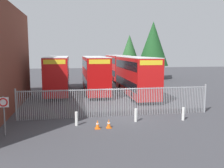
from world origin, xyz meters
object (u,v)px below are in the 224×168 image
(double_decker_bus_behind_fence_left, at_px, (58,73))
(traffic_cone_mid_forecourt, at_px, (97,124))
(double_decker_bus_behind_fence_right, at_px, (95,73))
(bollard_near_left, at_px, (76,119))
(double_decker_bus_far_back, at_px, (117,67))
(bollard_center_front, at_px, (136,115))
(double_decker_bus_near_gate, at_px, (136,75))
(traffic_cone_by_gate, at_px, (109,124))
(bollard_near_right, at_px, (183,114))
(speed_limit_sign_post, at_px, (4,107))

(double_decker_bus_behind_fence_left, xyz_separation_m, traffic_cone_mid_forecourt, (3.24, -14.54, -2.13))
(double_decker_bus_behind_fence_right, xyz_separation_m, bollard_near_left, (-2.51, -13.25, -1.95))
(double_decker_bus_far_back, height_order, bollard_center_front, double_decker_bus_far_back)
(bollard_near_left, bearing_deg, traffic_cone_mid_forecourt, -35.40)
(double_decker_bus_near_gate, distance_m, double_decker_bus_far_back, 15.58)
(bollard_center_front, height_order, traffic_cone_mid_forecourt, bollard_center_front)
(bollard_near_left, xyz_separation_m, traffic_cone_mid_forecourt, (1.33, -0.94, -0.19))
(traffic_cone_by_gate, xyz_separation_m, traffic_cone_mid_forecourt, (-0.75, -0.04, 0.00))
(bollard_near_left, xyz_separation_m, bollard_near_right, (7.72, 0.03, 0.00))
(double_decker_bus_far_back, distance_m, bollard_near_right, 25.90)
(double_decker_bus_far_back, bearing_deg, speed_limit_sign_post, -113.47)
(double_decker_bus_far_back, bearing_deg, bollard_near_right, -89.80)
(double_decker_bus_near_gate, xyz_separation_m, bollard_near_right, (0.86, -10.27, -1.95))
(double_decker_bus_behind_fence_left, distance_m, double_decker_bus_far_back, 15.54)
(double_decker_bus_far_back, bearing_deg, double_decker_bus_near_gate, -92.85)
(double_decker_bus_behind_fence_right, height_order, double_decker_bus_far_back, same)
(double_decker_bus_behind_fence_right, height_order, traffic_cone_mid_forecourt, double_decker_bus_behind_fence_right)
(bollard_near_right, bearing_deg, double_decker_bus_near_gate, 94.81)
(double_decker_bus_behind_fence_right, distance_m, double_decker_bus_far_back, 13.61)
(double_decker_bus_behind_fence_right, bearing_deg, traffic_cone_mid_forecourt, -94.75)
(double_decker_bus_behind_fence_right, xyz_separation_m, bollard_center_front, (1.70, -13.01, -1.95))
(bollard_near_right, bearing_deg, double_decker_bus_behind_fence_right, 111.53)
(speed_limit_sign_post, bearing_deg, bollard_near_right, 6.94)
(traffic_cone_by_gate, bearing_deg, double_decker_bus_behind_fence_left, 105.37)
(double_decker_bus_behind_fence_right, bearing_deg, bollard_near_left, -100.71)
(double_decker_bus_behind_fence_left, relative_size, bollard_center_front, 11.38)
(bollard_center_front, bearing_deg, bollard_near_left, -176.76)
(double_decker_bus_behind_fence_right, distance_m, speed_limit_sign_post, 16.15)
(bollard_near_left, bearing_deg, traffic_cone_by_gate, -23.42)
(double_decker_bus_far_back, xyz_separation_m, bollard_near_right, (0.09, -25.83, -1.95))
(double_decker_bus_near_gate, xyz_separation_m, double_decker_bus_far_back, (0.77, 15.56, 0.00))
(double_decker_bus_behind_fence_left, relative_size, double_decker_bus_behind_fence_right, 1.00)
(double_decker_bus_far_back, distance_m, bollard_center_front, 25.92)
(double_decker_bus_near_gate, height_order, bollard_near_left, double_decker_bus_near_gate)
(speed_limit_sign_post, bearing_deg, bollard_center_front, 11.15)
(double_decker_bus_near_gate, xyz_separation_m, double_decker_bus_behind_fence_right, (-4.35, 2.95, 0.00))
(double_decker_bus_behind_fence_right, bearing_deg, double_decker_bus_behind_fence_left, 175.57)
(traffic_cone_mid_forecourt, bearing_deg, traffic_cone_by_gate, 3.35)
(double_decker_bus_behind_fence_right, relative_size, traffic_cone_mid_forecourt, 18.32)
(traffic_cone_mid_forecourt, bearing_deg, double_decker_bus_behind_fence_left, 102.55)
(double_decker_bus_behind_fence_left, height_order, bollard_near_right, double_decker_bus_behind_fence_left)
(double_decker_bus_behind_fence_left, bearing_deg, bollard_near_left, -82.01)
(double_decker_bus_behind_fence_left, relative_size, traffic_cone_mid_forecourt, 18.32)
(double_decker_bus_far_back, xyz_separation_m, bollard_near_left, (-7.63, -25.86, -1.95))
(bollard_near_left, bearing_deg, bollard_center_front, 3.24)
(double_decker_bus_far_back, xyz_separation_m, traffic_cone_by_gate, (-5.56, -26.76, -2.13))
(bollard_center_front, bearing_deg, double_decker_bus_behind_fence_left, 114.60)
(double_decker_bus_near_gate, bearing_deg, traffic_cone_mid_forecourt, -116.19)
(bollard_near_left, distance_m, traffic_cone_mid_forecourt, 1.64)
(bollard_near_right, bearing_deg, bollard_near_left, -179.76)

